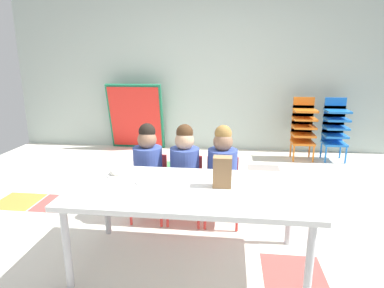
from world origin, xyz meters
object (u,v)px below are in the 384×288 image
(kid_chair_blue_stack, at_px, (335,126))
(seated_child_far_right, at_px, (222,166))
(seated_child_near_camera, at_px, (148,163))
(folded_activity_table, at_px, (136,117))
(paper_plate_near_edge, at_px, (118,174))
(donut_powdered_on_plate, at_px, (118,172))
(paper_plate_center_table, at_px, (148,182))
(craft_table, at_px, (190,194))
(paper_bag_brown, at_px, (222,172))
(seated_child_middle_seat, at_px, (185,165))
(kid_chair_orange_stack, at_px, (303,125))

(kid_chair_blue_stack, bearing_deg, seated_child_far_right, -126.13)
(seated_child_near_camera, xyz_separation_m, folded_activity_table, (-0.82, 2.44, -0.02))
(paper_plate_near_edge, height_order, donut_powdered_on_plate, donut_powdered_on_plate)
(paper_plate_center_table, bearing_deg, seated_child_near_camera, 103.99)
(craft_table, distance_m, seated_child_far_right, 0.68)
(folded_activity_table, xyz_separation_m, paper_bag_brown, (1.50, -3.04, 0.18))
(seated_child_middle_seat, distance_m, paper_plate_near_edge, 0.65)
(seated_child_near_camera, distance_m, seated_child_far_right, 0.67)
(craft_table, relative_size, seated_child_middle_seat, 1.83)
(seated_child_near_camera, xyz_separation_m, paper_bag_brown, (0.69, -0.60, 0.16))
(folded_activity_table, bearing_deg, kid_chair_blue_stack, -4.99)
(paper_plate_near_edge, height_order, paper_plate_center_table, same)
(seated_child_near_camera, relative_size, paper_bag_brown, 4.17)
(seated_child_far_right, distance_m, folded_activity_table, 2.86)
(kid_chair_blue_stack, distance_m, donut_powdered_on_plate, 3.55)
(donut_powdered_on_plate, bearing_deg, seated_child_far_right, 29.62)
(folded_activity_table, distance_m, paper_bag_brown, 3.40)
(kid_chair_blue_stack, bearing_deg, paper_plate_center_table, -127.58)
(seated_child_near_camera, height_order, paper_plate_center_table, seated_child_near_camera)
(kid_chair_orange_stack, relative_size, kid_chair_blue_stack, 1.00)
(seated_child_near_camera, height_order, paper_plate_near_edge, seated_child_near_camera)
(seated_child_middle_seat, xyz_separation_m, donut_powdered_on_plate, (-0.46, -0.45, 0.07))
(seated_child_far_right, relative_size, paper_plate_center_table, 5.10)
(seated_child_middle_seat, xyz_separation_m, paper_bag_brown, (0.35, -0.60, 0.16))
(paper_bag_brown, relative_size, paper_plate_near_edge, 1.22)
(paper_plate_center_table, distance_m, donut_powdered_on_plate, 0.30)
(seated_child_near_camera, distance_m, paper_plate_center_table, 0.60)
(folded_activity_table, distance_m, paper_plate_near_edge, 2.97)
(kid_chair_orange_stack, relative_size, paper_bag_brown, 4.18)
(seated_child_middle_seat, height_order, kid_chair_blue_stack, seated_child_middle_seat)
(folded_activity_table, bearing_deg, kid_chair_orange_stack, -5.84)
(seated_child_near_camera, height_order, kid_chair_orange_stack, seated_child_near_camera)
(folded_activity_table, distance_m, paper_plate_center_table, 3.17)
(seated_child_far_right, bearing_deg, seated_child_middle_seat, 180.00)
(seated_child_far_right, xyz_separation_m, paper_bag_brown, (0.01, -0.60, 0.16))
(seated_child_near_camera, height_order, paper_bag_brown, seated_child_near_camera)
(paper_plate_center_table, bearing_deg, kid_chair_blue_stack, 52.42)
(folded_activity_table, bearing_deg, paper_bag_brown, -63.67)
(kid_chair_blue_stack, relative_size, paper_bag_brown, 4.18)
(craft_table, bearing_deg, seated_child_middle_seat, 101.10)
(craft_table, xyz_separation_m, paper_plate_near_edge, (-0.59, 0.19, 0.05))
(seated_child_far_right, distance_m, kid_chair_blue_stack, 2.69)
(craft_table, xyz_separation_m, seated_child_middle_seat, (-0.13, 0.64, 0.00))
(seated_child_near_camera, distance_m, kid_chair_blue_stack, 3.13)
(craft_table, height_order, paper_plate_center_table, paper_plate_center_table)
(seated_child_middle_seat, relative_size, paper_plate_center_table, 5.10)
(folded_activity_table, xyz_separation_m, paper_plate_center_table, (0.96, -3.02, 0.07))
(kid_chair_blue_stack, height_order, donut_powdered_on_plate, kid_chair_blue_stack)
(seated_child_far_right, distance_m, paper_bag_brown, 0.62)
(seated_child_far_right, relative_size, kid_chair_blue_stack, 1.00)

